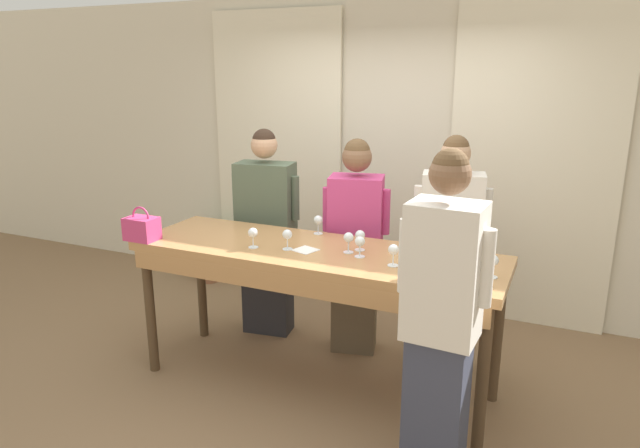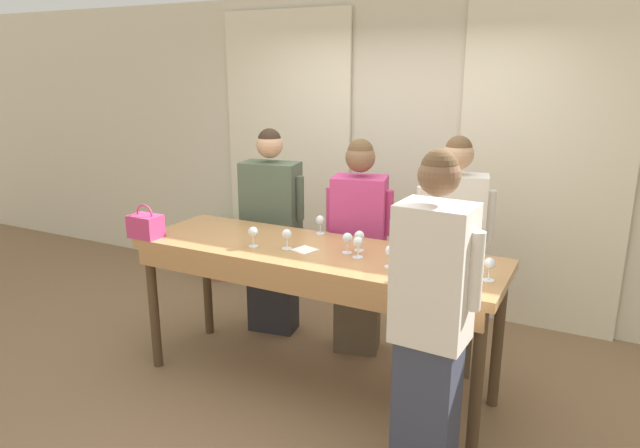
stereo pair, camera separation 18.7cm
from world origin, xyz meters
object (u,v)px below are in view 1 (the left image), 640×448
guest_pink_top (355,246)px  wine_glass_back_mid (360,236)px  tasting_bar (314,264)px  wine_glass_front_mid (349,238)px  handbag (142,228)px  wine_glass_center_right (253,234)px  wine_glass_back_right (318,221)px  guest_olive_jacket (266,233)px  wine_glass_front_right (404,233)px  guest_cream_sweater (449,254)px  wine_glass_by_bottle (447,245)px  wine_glass_front_left (287,235)px  potted_plant (207,248)px  wine_glass_back_left (435,239)px  wine_glass_center_left (493,262)px  wine_bottle (430,257)px  wine_glass_near_host (393,251)px  wine_glass_center_mid (360,242)px  host_pouring (441,325)px

guest_pink_top → wine_glass_back_mid: bearing=-66.6°
tasting_bar → wine_glass_front_mid: size_ratio=18.35×
handbag → wine_glass_center_right: bearing=11.6°
wine_glass_front_mid → wine_glass_back_mid: size_ratio=1.00×
wine_glass_back_right → guest_olive_jacket: bearing=154.0°
wine_glass_front_right → guest_cream_sweater: size_ratio=0.08×
wine_glass_front_mid → wine_glass_back_right: same height
tasting_bar → wine_glass_front_right: (0.52, 0.31, 0.20)m
wine_glass_front_mid → guest_olive_jacket: 1.15m
handbag → wine_glass_front_right: size_ratio=1.76×
wine_glass_front_mid → guest_cream_sweater: size_ratio=0.08×
wine_glass_front_mid → wine_glass_by_bottle: same height
handbag → wine_glass_by_bottle: (2.02, 0.44, 0.01)m
handbag → wine_glass_front_left: (1.02, 0.22, 0.01)m
wine_glass_back_right → guest_pink_top: 0.42m
tasting_bar → guest_olive_jacket: guest_olive_jacket is taller
potted_plant → wine_glass_back_left: bearing=-24.1°
wine_glass_center_left → guest_cream_sweater: guest_cream_sweater is taller
wine_bottle → wine_glass_front_left: wine_bottle is taller
wine_glass_front_left → guest_pink_top: guest_pink_top is taller
wine_glass_front_left → wine_glass_back_left: bearing=18.8°
wine_glass_near_host → guest_olive_jacket: size_ratio=0.08×
wine_bottle → wine_glass_center_right: size_ratio=2.20×
tasting_bar → wine_glass_by_bottle: size_ratio=18.35×
wine_bottle → wine_glass_back_right: wine_bottle is taller
tasting_bar → wine_glass_center_mid: (0.33, -0.01, 0.20)m
guest_olive_jacket → guest_pink_top: 0.77m
wine_bottle → guest_olive_jacket: (-1.53, 0.79, -0.25)m
wine_glass_front_right → guest_cream_sweater: guest_cream_sweater is taller
wine_glass_center_left → wine_glass_back_left: same height
guest_cream_sweater → guest_olive_jacket: bearing=180.0°
wine_glass_back_mid → guest_olive_jacket: (-1.00, 0.52, -0.24)m
tasting_bar → wine_glass_by_bottle: (0.84, 0.15, 0.20)m
wine_glass_back_left → potted_plant: wine_glass_back_left is taller
guest_pink_top → potted_plant: bearing=158.1°
tasting_bar → wine_glass_center_right: size_ratio=18.35×
wine_glass_front_mid → wine_glass_center_right: size_ratio=1.00×
wine_bottle → wine_glass_center_mid: bearing=164.3°
wine_glass_front_left → wine_glass_front_mid: same height
wine_glass_center_left → wine_glass_near_host: (-0.57, -0.04, 0.00)m
tasting_bar → guest_olive_jacket: (-0.72, 0.64, -0.04)m
wine_glass_front_mid → wine_glass_center_mid: same height
wine_glass_center_right → host_pouring: host_pouring is taller
wine_glass_front_mid → wine_glass_center_mid: bearing=-28.1°
guest_cream_sweater → wine_bottle: bearing=-87.1°
wine_glass_center_mid → tasting_bar: bearing=177.5°
wine_glass_front_right → wine_glass_center_left: size_ratio=1.00×
wine_glass_front_left → guest_olive_jacket: (-0.56, 0.70, -0.24)m
wine_glass_center_left → guest_pink_top: guest_pink_top is taller
tasting_bar → wine_glass_front_left: (-0.16, -0.06, 0.20)m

